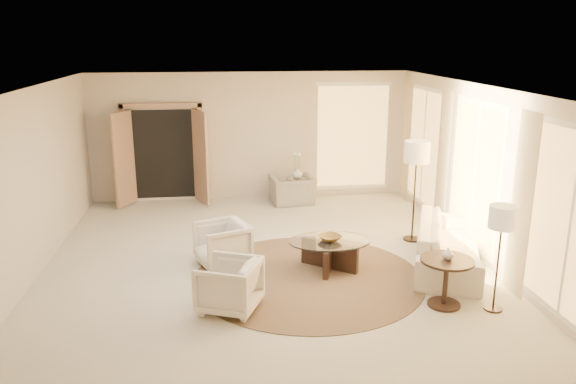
{
  "coord_description": "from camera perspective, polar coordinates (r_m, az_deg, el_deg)",
  "views": [
    {
      "loc": [
        -0.65,
        -8.29,
        3.54
      ],
      "look_at": [
        0.4,
        0.4,
        1.1
      ],
      "focal_mm": 35.0,
      "sensor_mm": 36.0,
      "label": 1
    }
  ],
  "objects": [
    {
      "name": "room",
      "position": [
        8.59,
        -2.33,
        1.12
      ],
      "size": [
        7.04,
        8.04,
        2.83
      ],
      "color": "beige",
      "rests_on": "ground"
    },
    {
      "name": "windows_right",
      "position": [
        9.59,
        18.63,
        1.55
      ],
      "size": [
        0.1,
        6.4,
        2.4
      ],
      "primitive_type": null,
      "color": "#EDB75F",
      "rests_on": "room"
    },
    {
      "name": "window_back_corner",
      "position": [
        12.78,
        6.59,
        5.6
      ],
      "size": [
        1.7,
        0.1,
        2.4
      ],
      "primitive_type": null,
      "color": "#EDB75F",
      "rests_on": "room"
    },
    {
      "name": "curtains_right",
      "position": [
        10.38,
        16.27,
        2.48
      ],
      "size": [
        0.06,
        5.2,
        2.6
      ],
      "primitive_type": null,
      "color": "#C0AF8C",
      "rests_on": "room"
    },
    {
      "name": "french_doors",
      "position": [
        12.42,
        -12.55,
        3.71
      ],
      "size": [
        1.95,
        0.66,
        2.16
      ],
      "color": "tan",
      "rests_on": "room"
    },
    {
      "name": "area_rug",
      "position": [
        8.62,
        2.09,
        -8.65
      ],
      "size": [
        4.37,
        4.37,
        0.01
      ],
      "primitive_type": "cylinder",
      "rotation": [
        0.0,
        0.0,
        -0.3
      ],
      "color": "#3A281A",
      "rests_on": "room"
    },
    {
      "name": "sofa",
      "position": [
        9.3,
        16.0,
        -5.09
      ],
      "size": [
        1.78,
        2.6,
        0.71
      ],
      "primitive_type": "imported",
      "rotation": [
        0.0,
        0.0,
        1.19
      ],
      "color": "beige",
      "rests_on": "room"
    },
    {
      "name": "armchair_left",
      "position": [
        8.98,
        -6.7,
        -5.1
      ],
      "size": [
        0.92,
        0.95,
        0.77
      ],
      "primitive_type": "imported",
      "rotation": [
        0.0,
        0.0,
        -1.22
      ],
      "color": "beige",
      "rests_on": "room"
    },
    {
      "name": "armchair_right",
      "position": [
        7.57,
        -6.01,
        -9.18
      ],
      "size": [
        0.93,
        0.95,
        0.76
      ],
      "primitive_type": "imported",
      "rotation": [
        0.0,
        0.0,
        -1.96
      ],
      "color": "beige",
      "rests_on": "room"
    },
    {
      "name": "accent_chair",
      "position": [
        12.2,
        0.45,
        0.67
      ],
      "size": [
        0.99,
        0.7,
        0.8
      ],
      "primitive_type": "imported",
      "rotation": [
        0.0,
        0.0,
        3.26
      ],
      "color": "gray",
      "rests_on": "room"
    },
    {
      "name": "coffee_table",
      "position": [
        8.85,
        4.24,
        -5.98
      ],
      "size": [
        1.61,
        1.61,
        0.47
      ],
      "rotation": [
        0.0,
        0.0,
        0.3
      ],
      "color": "black",
      "rests_on": "room"
    },
    {
      "name": "end_table",
      "position": [
        7.89,
        15.77,
        -8.03
      ],
      "size": [
        0.71,
        0.71,
        0.67
      ],
      "rotation": [
        0.0,
        0.0,
        -0.42
      ],
      "color": "black",
      "rests_on": "room"
    },
    {
      "name": "side_table",
      "position": [
        12.23,
        0.93,
        0.4
      ],
      "size": [
        0.48,
        0.48,
        0.56
      ],
      "rotation": [
        0.0,
        0.0,
        -0.32
      ],
      "color": "black",
      "rests_on": "room"
    },
    {
      "name": "floor_lamp_near",
      "position": [
        9.96,
        12.96,
        3.53
      ],
      "size": [
        0.44,
        0.44,
        1.8
      ],
      "rotation": [
        0.0,
        0.0,
        0.03
      ],
      "color": "black",
      "rests_on": "room"
    },
    {
      "name": "floor_lamp_far",
      "position": [
        7.71,
        20.93,
        -2.87
      ],
      "size": [
        0.35,
        0.35,
        1.45
      ],
      "rotation": [
        0.0,
        0.0,
        0.01
      ],
      "color": "black",
      "rests_on": "room"
    },
    {
      "name": "bowl",
      "position": [
        8.77,
        4.26,
        -4.67
      ],
      "size": [
        0.45,
        0.45,
        0.08
      ],
      "primitive_type": "imported",
      "rotation": [
        0.0,
        0.0,
        0.4
      ],
      "color": "brown",
      "rests_on": "coffee_table"
    },
    {
      "name": "end_vase",
      "position": [
        7.78,
        15.93,
        -6.1
      ],
      "size": [
        0.17,
        0.17,
        0.16
      ],
      "primitive_type": "imported",
      "rotation": [
        0.0,
        0.0,
        -0.15
      ],
      "color": "silver",
      "rests_on": "end_table"
    },
    {
      "name": "side_vase",
      "position": [
        12.15,
        0.94,
        1.94
      ],
      "size": [
        0.26,
        0.26,
        0.24
      ],
      "primitive_type": "imported",
      "rotation": [
        0.0,
        0.0,
        -0.15
      ],
      "color": "silver",
      "rests_on": "side_table"
    }
  ]
}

